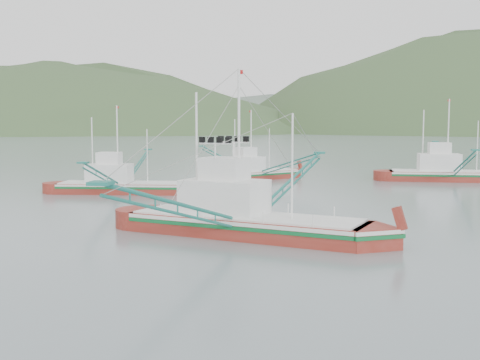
# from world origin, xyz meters

# --- Properties ---
(ground) EXTENTS (1200.00, 1200.00, 0.00)m
(ground) POSITION_xyz_m (0.00, 0.00, 0.00)
(ground) COLOR slate
(ground) RESTS_ON ground
(main_boat) EXTENTS (16.03, 27.26, 11.39)m
(main_boat) POSITION_xyz_m (0.76, 2.24, 2.25)
(main_boat) COLOR maroon
(main_boat) RESTS_ON ground
(bg_boat_left) EXTENTS (13.23, 23.66, 9.58)m
(bg_boat_left) POSITION_xyz_m (-14.56, 23.36, 1.31)
(bg_boat_left) COLOR maroon
(bg_boat_left) RESTS_ON ground
(bg_boat_right) EXTENTS (14.89, 26.75, 10.82)m
(bg_boat_right) POSITION_xyz_m (21.35, 40.85, 1.48)
(bg_boat_right) COLOR maroon
(bg_boat_right) RESTS_ON ground
(bg_boat_far) EXTENTS (19.29, 19.30, 9.38)m
(bg_boat_far) POSITION_xyz_m (-2.74, 39.61, 2.02)
(bg_boat_far) COLOR maroon
(bg_boat_far) RESTS_ON ground
(headland_left) EXTENTS (448.00, 308.00, 210.00)m
(headland_left) POSITION_xyz_m (-180.00, 360.00, 0.00)
(headland_left) COLOR #344F28
(headland_left) RESTS_ON ground
(ridge_distant) EXTENTS (960.00, 400.00, 240.00)m
(ridge_distant) POSITION_xyz_m (30.00, 560.00, 0.00)
(ridge_distant) COLOR slate
(ridge_distant) RESTS_ON ground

